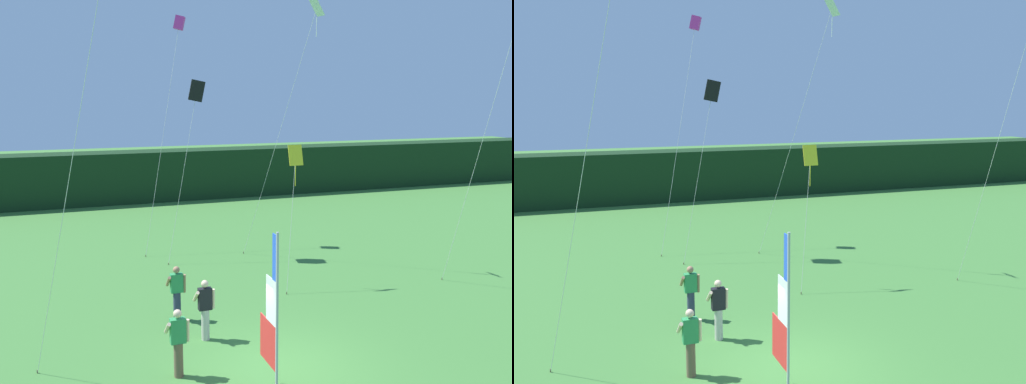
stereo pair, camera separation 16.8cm
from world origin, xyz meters
The scene contains 10 objects.
ground_plane centered at (0.00, 0.00, 0.00)m, with size 120.00×120.00×0.00m, color #3D7533.
distant_treeline centered at (0.00, 23.49, 1.54)m, with size 80.00×2.40×3.08m, color black.
banner_flag centered at (-0.66, -1.17, 1.82)m, with size 0.06×1.03×3.79m.
person_near_banner centered at (-1.27, 2.20, 0.90)m, with size 0.55×0.48×1.68m.
person_mid_field centered at (-2.39, 0.41, 0.89)m, with size 0.55×0.48×1.66m.
person_far_left centered at (-1.71, 3.81, 0.87)m, with size 0.55×0.48×1.64m.
kite_white_diamond_0 centered at (4.28, 7.81, 8.76)m, with size 2.35×2.58×9.97m.
kite_yellow_diamond_4 centered at (2.80, 5.59, 4.28)m, with size 0.93×1.01×4.89m.
kite_black_box_5 centered at (0.60, 10.37, 6.68)m, with size 1.90×1.35×7.15m.
kite_magenta_box_6 centered at (0.53, 12.98, 9.49)m, with size 2.40×2.49×9.91m.
Camera 1 is at (-4.91, -12.07, 6.59)m, focal length 40.24 mm.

